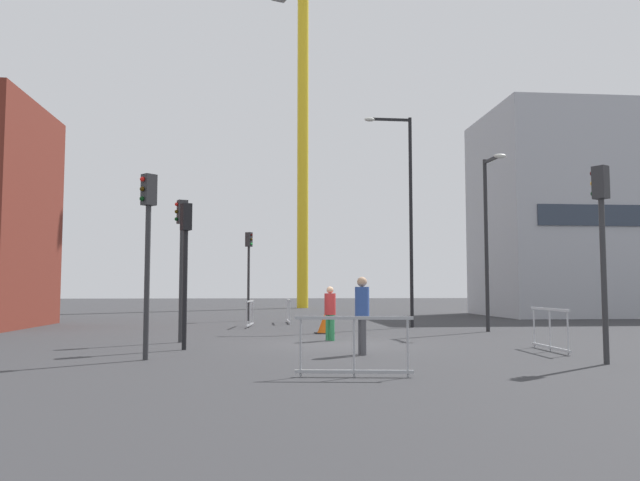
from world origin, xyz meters
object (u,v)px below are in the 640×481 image
object	(u,v)px
streetlamp_short	(488,229)
traffic_light_crosswalk	(182,247)
streetlamp_tall	(406,204)
traffic_light_island	(602,231)
traffic_light_corner	(249,262)
pedestrian_walking	(330,309)
construction_crane	(304,85)
traffic_cone_striped	(324,324)
pedestrian_waiting	(362,309)
traffic_light_near	(185,251)
traffic_light_verge	(148,235)

from	to	relation	value
streetlamp_short	traffic_light_crosswalk	bearing A→B (deg)	-162.31
streetlamp_tall	traffic_light_island	distance (m)	12.63
streetlamp_tall	traffic_light_corner	bearing A→B (deg)	138.76
traffic_light_crosswalk	pedestrian_walking	distance (m)	4.80
construction_crane	traffic_light_island	world-z (taller)	construction_crane
streetlamp_tall	traffic_cone_striped	xyz separation A→B (m)	(-3.63, -3.01, -4.68)
streetlamp_tall	traffic_light_island	world-z (taller)	streetlamp_tall
pedestrian_walking	pedestrian_waiting	world-z (taller)	pedestrian_waiting
pedestrian_walking	traffic_light_near	bearing A→B (deg)	-148.66
streetlamp_short	traffic_light_corner	distance (m)	12.37
traffic_light_island	traffic_light_verge	distance (m)	9.85
traffic_light_verge	traffic_cone_striped	distance (m)	9.38
traffic_cone_striped	traffic_light_crosswalk	bearing A→B (deg)	-144.58
streetlamp_short	pedestrian_waiting	xyz separation A→B (m)	(-5.80, -7.23, -2.66)
streetlamp_tall	pedestrian_walking	world-z (taller)	streetlamp_tall
traffic_light_verge	streetlamp_tall	bearing A→B (deg)	52.13
traffic_light_corner	pedestrian_walking	bearing A→B (deg)	-76.86
traffic_light_corner	traffic_cone_striped	world-z (taller)	traffic_light_corner
streetlamp_tall	streetlamp_short	xyz separation A→B (m)	(2.39, -2.87, -1.25)
traffic_light_island	traffic_light_corner	xyz separation A→B (m)	(-7.85, 18.05, 0.07)
traffic_light_verge	pedestrian_waiting	size ratio (longest dim) A/B	2.24
streetlamp_short	traffic_light_near	bearing A→B (deg)	-151.11
traffic_light_island	traffic_light_crosswalk	bearing A→B (deg)	147.35
streetlamp_tall	pedestrian_waiting	world-z (taller)	streetlamp_tall
traffic_light_corner	pedestrian_waiting	size ratio (longest dim) A/B	2.32
streetlamp_tall	pedestrian_waiting	size ratio (longest dim) A/B	4.65
construction_crane	pedestrian_walking	size ratio (longest dim) A/B	17.59
traffic_light_island	pedestrian_walking	xyz separation A→B (m)	(-5.12, 6.33, -1.85)
streetlamp_short	pedestrian_waiting	distance (m)	9.65
streetlamp_tall	traffic_light_near	distance (m)	11.78
construction_crane	traffic_cone_striped	world-z (taller)	construction_crane
traffic_light_near	streetlamp_short	bearing A→B (deg)	28.89
traffic_light_island	traffic_light_corner	size ratio (longest dim) A/B	0.97
streetlamp_short	traffic_light_crosswalk	size ratio (longest dim) A/B	1.51
streetlamp_short	traffic_cone_striped	bearing A→B (deg)	-178.70
traffic_light_verge	traffic_cone_striped	world-z (taller)	traffic_light_verge
traffic_light_island	traffic_cone_striped	size ratio (longest dim) A/B	6.18
construction_crane	pedestrian_waiting	size ratio (longest dim) A/B	15.51
construction_crane	traffic_light_island	bearing A→B (deg)	-83.96
construction_crane	traffic_light_crosswalk	distance (m)	35.19
construction_crane	traffic_light_island	distance (m)	40.51
traffic_cone_striped	pedestrian_waiting	bearing A→B (deg)	-88.24
streetlamp_short	traffic_light_near	xyz separation A→B (m)	(-10.18, -5.62, -1.20)
traffic_light_island	traffic_light_verge	world-z (taller)	traffic_light_island
traffic_light_corner	pedestrian_walking	distance (m)	12.19
streetlamp_short	traffic_light_island	world-z (taller)	streetlamp_short
streetlamp_tall	pedestrian_waiting	bearing A→B (deg)	-108.68
streetlamp_tall	traffic_light_crosswalk	distance (m)	10.53
streetlamp_tall	streetlamp_short	size ratio (longest dim) A/B	1.36
streetlamp_tall	traffic_light_near	bearing A→B (deg)	-132.54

